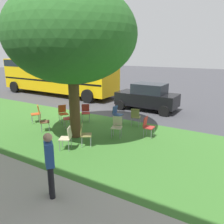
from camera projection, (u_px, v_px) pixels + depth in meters
name	position (u px, v px, depth m)	size (l,w,h in m)	color
ground	(96.00, 113.00, 13.34)	(80.00, 80.00, 0.00)	#424247
grass_verge	(57.00, 129.00, 10.70)	(48.00, 6.00, 0.01)	#3D752D
street_tree	(71.00, 35.00, 8.70)	(5.07, 5.07, 6.02)	brown
chair_0	(67.00, 137.00, 8.32)	(0.56, 0.56, 0.88)	beige
chair_1	(84.00, 133.00, 8.67)	(0.58, 0.58, 0.88)	olive
chair_2	(86.00, 111.00, 11.80)	(0.58, 0.59, 0.88)	#B7332D
chair_3	(117.00, 113.00, 11.45)	(0.44, 0.44, 0.88)	#335184
chair_4	(136.00, 116.00, 10.99)	(0.50, 0.50, 0.88)	olive
chair_5	(117.00, 125.00, 9.59)	(0.52, 0.53, 0.88)	beige
chair_6	(43.00, 120.00, 10.27)	(0.59, 0.59, 0.88)	brown
chair_7	(69.00, 117.00, 10.82)	(0.58, 0.58, 0.88)	#B7332D
chair_8	(148.00, 125.00, 9.57)	(0.43, 0.43, 0.88)	#B7332D
chair_9	(36.00, 112.00, 11.57)	(0.58, 0.58, 0.88)	#C64C1E
chair_10	(63.00, 112.00, 11.62)	(0.57, 0.56, 0.88)	#C64C1E
parked_car	(148.00, 97.00, 13.92)	(3.70, 1.92, 1.65)	black
school_bus	(57.00, 73.00, 18.62)	(10.40, 2.80, 2.88)	yellow
pedestrian_0	(50.00, 163.00, 5.52)	(0.41, 0.38, 1.69)	black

